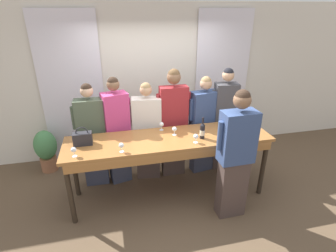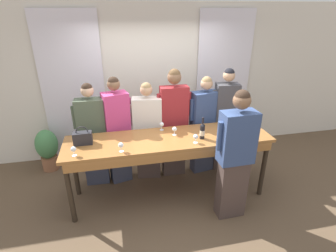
{
  "view_description": "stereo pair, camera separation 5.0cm",
  "coord_description": "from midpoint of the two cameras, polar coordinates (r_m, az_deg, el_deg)",
  "views": [
    {
      "loc": [
        -0.76,
        -3.26,
        2.68
      ],
      "look_at": [
        0.0,
        0.07,
        1.14
      ],
      "focal_mm": 28.0,
      "sensor_mm": 36.0,
      "label": 1
    },
    {
      "loc": [
        -0.72,
        -3.27,
        2.68
      ],
      "look_at": [
        0.0,
        0.07,
        1.14
      ],
      "focal_mm": 28.0,
      "sensor_mm": 36.0,
      "label": 2
    }
  ],
  "objects": [
    {
      "name": "ground_plane",
      "position": [
        4.28,
        -0.11,
        -14.46
      ],
      "size": [
        18.0,
        18.0,
        0.0
      ],
      "primitive_type": "plane",
      "color": "brown"
    },
    {
      "name": "wall_back",
      "position": [
        5.03,
        -4.09,
        9.44
      ],
      "size": [
        12.0,
        0.06,
        2.8
      ],
      "color": "silver",
      "rests_on": "ground_plane"
    },
    {
      "name": "curtain_panel_left",
      "position": [
        4.97,
        -20.33,
        7.15
      ],
      "size": [
        1.07,
        0.03,
        2.69
      ],
      "color": "white",
      "rests_on": "ground_plane"
    },
    {
      "name": "curtain_panel_right",
      "position": [
        5.37,
        11.26,
        9.39
      ],
      "size": [
        1.07,
        0.03,
        2.69
      ],
      "color": "white",
      "rests_on": "ground_plane"
    },
    {
      "name": "tasting_bar",
      "position": [
        3.77,
        -0.03,
        -4.11
      ],
      "size": [
        2.94,
        0.75,
        0.99
      ],
      "color": "#9E6633",
      "rests_on": "ground_plane"
    },
    {
      "name": "wine_bottle",
      "position": [
        3.71,
        7.1,
        -1.01
      ],
      "size": [
        0.07,
        0.07,
        0.32
      ],
      "color": "black",
      "rests_on": "tasting_bar"
    },
    {
      "name": "handbag",
      "position": [
        3.71,
        -18.46,
        -2.57
      ],
      "size": [
        0.25,
        0.12,
        0.26
      ],
      "color": "#232328",
      "rests_on": "tasting_bar"
    },
    {
      "name": "wine_glass_front_left",
      "position": [
        3.46,
        -20.24,
        -4.96
      ],
      "size": [
        0.07,
        0.07,
        0.13
      ],
      "color": "white",
      "rests_on": "tasting_bar"
    },
    {
      "name": "wine_glass_front_mid",
      "position": [
        4.26,
        11.63,
        1.64
      ],
      "size": [
        0.07,
        0.07,
        0.13
      ],
      "color": "white",
      "rests_on": "tasting_bar"
    },
    {
      "name": "wine_glass_front_right",
      "position": [
        3.94,
        -1.79,
        0.28
      ],
      "size": [
        0.07,
        0.07,
        0.13
      ],
      "color": "white",
      "rests_on": "tasting_bar"
    },
    {
      "name": "wine_glass_center_left",
      "position": [
        4.01,
        13.77,
        0.02
      ],
      "size": [
        0.07,
        0.07,
        0.13
      ],
      "color": "white",
      "rests_on": "tasting_bar"
    },
    {
      "name": "wine_glass_center_mid",
      "position": [
        3.4,
        -10.54,
        -4.25
      ],
      "size": [
        0.07,
        0.07,
        0.13
      ],
      "color": "white",
      "rests_on": "tasting_bar"
    },
    {
      "name": "wine_glass_center_right",
      "position": [
        3.59,
        5.7,
        -2.35
      ],
      "size": [
        0.07,
        0.07,
        0.13
      ],
      "color": "white",
      "rests_on": "tasting_bar"
    },
    {
      "name": "wine_glass_back_left",
      "position": [
        4.13,
        11.38,
        0.97
      ],
      "size": [
        0.07,
        0.07,
        0.13
      ],
      "color": "white",
      "rests_on": "tasting_bar"
    },
    {
      "name": "wine_glass_back_mid",
      "position": [
        3.79,
        1.05,
        -0.74
      ],
      "size": [
        0.07,
        0.07,
        0.13
      ],
      "color": "white",
      "rests_on": "tasting_bar"
    },
    {
      "name": "guest_olive_jacket",
      "position": [
        4.24,
        -16.45,
        -2.03
      ],
      "size": [
        0.54,
        0.22,
        1.7
      ],
      "color": "#383D51",
      "rests_on": "ground_plane"
    },
    {
      "name": "guest_pink_top",
      "position": [
        4.21,
        -11.35,
        -1.14
      ],
      "size": [
        0.49,
        0.34,
        1.78
      ],
      "color": "#383D51",
      "rests_on": "ground_plane"
    },
    {
      "name": "guest_cream_sweater",
      "position": [
        4.27,
        -4.87,
        -1.27
      ],
      "size": [
        0.57,
        0.27,
        1.66
      ],
      "color": "#473833",
      "rests_on": "ground_plane"
    },
    {
      "name": "guest_striped_shirt",
      "position": [
        4.29,
        0.86,
        0.76
      ],
      "size": [
        0.56,
        0.22,
        1.85
      ],
      "color": "#473833",
      "rests_on": "ground_plane"
    },
    {
      "name": "guest_navy_coat",
      "position": [
        4.47,
        7.4,
        0.17
      ],
      "size": [
        0.57,
        0.3,
        1.71
      ],
      "color": "#383D51",
      "rests_on": "ground_plane"
    },
    {
      "name": "guest_beige_cap",
      "position": [
        4.58,
        11.79,
        1.35
      ],
      "size": [
        0.49,
        0.3,
        1.82
      ],
      "color": "#473833",
      "rests_on": "ground_plane"
    },
    {
      "name": "host_pouring",
      "position": [
        3.51,
        14.08,
        -6.33
      ],
      "size": [
        0.56,
        0.26,
        1.82
      ],
      "color": "#473833",
      "rests_on": "ground_plane"
    },
    {
      "name": "potted_plant",
      "position": [
        5.09,
        -25.25,
        -4.55
      ],
      "size": [
        0.38,
        0.38,
        0.77
      ],
      "color": "#935B3D",
      "rests_on": "ground_plane"
    }
  ]
}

